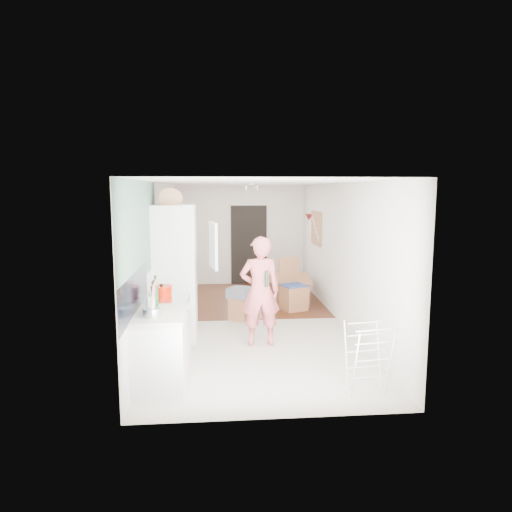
{
  "coord_description": "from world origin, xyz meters",
  "views": [
    {
      "loc": [
        -0.6,
        -7.95,
        2.37
      ],
      "look_at": [
        0.1,
        0.2,
        1.19
      ],
      "focal_mm": 32.0,
      "sensor_mm": 36.0,
      "label": 1
    }
  ],
  "objects": [
    {
      "name": "bottle_c",
      "position": [
        -1.38,
        -2.71,
        1.04
      ],
      "size": [
        0.11,
        0.11,
        0.24
      ],
      "primitive_type": "cylinder",
      "rotation": [
        0.0,
        0.0,
        -0.14
      ],
      "color": "beige",
      "rests_on": "worktop"
    },
    {
      "name": "steel_pan",
      "position": [
        -1.36,
        -2.74,
        0.97
      ],
      "size": [
        0.22,
        0.22,
        0.1
      ],
      "primitive_type": "cylinder",
      "rotation": [
        0.0,
        0.0,
        -0.08
      ],
      "color": "silver",
      "rests_on": "worktop"
    },
    {
      "name": "bread_bin",
      "position": [
        -1.31,
        -0.71,
        2.24
      ],
      "size": [
        0.38,
        0.36,
        0.19
      ],
      "primitive_type": null,
      "rotation": [
        0.0,
        0.0,
        0.06
      ],
      "color": "tan",
      "rests_on": "fridge_housing"
    },
    {
      "name": "pepper_mill_back",
      "position": [
        -1.43,
        -2.02,
        1.03
      ],
      "size": [
        0.07,
        0.07,
        0.22
      ],
      "primitive_type": "cylinder",
      "rotation": [
        0.0,
        0.0,
        0.17
      ],
      "color": "tan",
      "rests_on": "worktop"
    },
    {
      "name": "grey_drape",
      "position": [
        -0.18,
        0.29,
        0.5
      ],
      "size": [
        0.55,
        0.55,
        0.18
      ],
      "primitive_type": "cube",
      "rotation": [
        0.0,
        0.0,
        -0.52
      ],
      "color": "slate",
      "rests_on": "stool"
    },
    {
      "name": "pinboard_frame",
      "position": [
        1.57,
        1.9,
        1.55
      ],
      "size": [
        0.0,
        0.94,
        0.74
      ],
      "primitive_type": "cube",
      "color": "#B06C44",
      "rests_on": "room_shell"
    },
    {
      "name": "held_bottle",
      "position": [
        0.13,
        -1.28,
        1.06
      ],
      "size": [
        0.05,
        0.05,
        0.25
      ],
      "primitive_type": "cylinder",
      "color": "#143C1D",
      "rests_on": "person"
    },
    {
      "name": "wall_sconce",
      "position": [
        1.54,
        2.55,
        1.75
      ],
      "size": [
        0.18,
        0.18,
        0.16
      ],
      "primitive_type": "cone",
      "color": "maroon",
      "rests_on": "room_shell"
    },
    {
      "name": "worktop",
      "position": [
        -1.3,
        -2.55,
        0.89
      ],
      "size": [
        0.62,
        0.92,
        0.06
      ],
      "primitive_type": "cube",
      "color": "beige",
      "rests_on": "room_shell"
    },
    {
      "name": "dining_table",
      "position": [
        1.01,
        1.63,
        0.22
      ],
      "size": [
        0.83,
        1.31,
        0.44
      ],
      "primitive_type": "imported",
      "rotation": [
        0.0,
        0.0,
        1.46
      ],
      "color": "#B06C44",
      "rests_on": "floor"
    },
    {
      "name": "wood_floor_overlay",
      "position": [
        0.0,
        1.85,
        0.01
      ],
      "size": [
        3.2,
        3.3,
        0.01
      ],
      "primitive_type": "cube",
      "color": "#512D13",
      "rests_on": "room_shell"
    },
    {
      "name": "pinboard",
      "position": [
        1.58,
        1.9,
        1.55
      ],
      "size": [
        0.03,
        0.9,
        0.7
      ],
      "primitive_type": "cube",
      "color": "tan",
      "rests_on": "room_shell"
    },
    {
      "name": "person",
      "position": [
        0.04,
        -1.16,
        1.0
      ],
      "size": [
        0.75,
        0.51,
        1.99
      ],
      "primitive_type": "imported",
      "rotation": [
        0.0,
        0.0,
        3.19
      ],
      "color": "#DF6165",
      "rests_on": "floor"
    },
    {
      "name": "fridge_interior",
      "position": [
        -0.96,
        -0.78,
        1.55
      ],
      "size": [
        0.02,
        0.52,
        0.66
      ],
      "primitive_type": "cube",
      "color": "white",
      "rests_on": "room_shell"
    },
    {
      "name": "base_cabinet",
      "position": [
        -1.3,
        -2.55,
        0.43
      ],
      "size": [
        0.6,
        0.9,
        0.86
      ],
      "primitive_type": "cube",
      "color": "silver",
      "rests_on": "room_shell"
    },
    {
      "name": "tile_splashback",
      "position": [
        -1.59,
        -2.55,
        1.15
      ],
      "size": [
        0.02,
        1.9,
        0.5
      ],
      "primitive_type": "cube",
      "color": "black",
      "rests_on": "room_shell"
    },
    {
      "name": "chopping_boards",
      "position": [
        -1.35,
        -2.59,
        1.12
      ],
      "size": [
        0.09,
        0.29,
        0.4
      ],
      "primitive_type": null,
      "rotation": [
        0.0,
        0.0,
        0.17
      ],
      "color": "tan",
      "rests_on": "worktop"
    },
    {
      "name": "sage_wall_panel",
      "position": [
        -1.59,
        -2.0,
        1.85
      ],
      "size": [
        0.02,
        3.0,
        1.3
      ],
      "primitive_type": "cube",
      "color": "slate",
      "rests_on": "room_shell"
    },
    {
      "name": "pepper_mill_front",
      "position": [
        -1.41,
        -2.02,
        1.03
      ],
      "size": [
        0.07,
        0.07,
        0.22
      ],
      "primitive_type": "cylinder",
      "rotation": [
        0.0,
        0.0,
        0.21
      ],
      "color": "tan",
      "rests_on": "worktop"
    },
    {
      "name": "dining_chair",
      "position": [
        0.9,
        0.82,
        0.52
      ],
      "size": [
        0.56,
        0.56,
        1.05
      ],
      "primitive_type": null,
      "rotation": [
        0.0,
        0.0,
        0.35
      ],
      "color": "#B06C44",
      "rests_on": "floor"
    },
    {
      "name": "drying_rack",
      "position": [
        1.14,
        -2.96,
        0.41
      ],
      "size": [
        0.47,
        0.44,
        0.83
      ],
      "primitive_type": null,
      "rotation": [
        0.0,
        0.0,
        0.13
      ],
      "color": "silver",
      "rests_on": "floor"
    },
    {
      "name": "red_casserole",
      "position": [
        -1.36,
        -1.79,
        1.0
      ],
      "size": [
        0.34,
        0.34,
        0.17
      ],
      "primitive_type": "cylinder",
      "rotation": [
        0.0,
        0.0,
        -0.21
      ],
      "color": "#BB1400",
      "rests_on": "cooker_top"
    },
    {
      "name": "fridge_housing",
      "position": [
        -1.27,
        -0.78,
        1.07
      ],
      "size": [
        0.66,
        0.66,
        2.15
      ],
      "primitive_type": "cube",
      "color": "silver",
      "rests_on": "room_shell"
    },
    {
      "name": "bottle_b",
      "position": [
        -1.39,
        -2.19,
        1.08
      ],
      "size": [
        0.08,
        0.08,
        0.31
      ],
      "primitive_type": "cylinder",
      "rotation": [
        0.0,
        0.0,
        -0.14
      ],
      "color": "#143C1D",
      "rests_on": "worktop"
    },
    {
      "name": "room_shell",
      "position": [
        0.0,
        0.0,
        1.25
      ],
      "size": [
        3.2,
        7.0,
        2.5
      ],
      "primitive_type": null,
      "color": "silver",
      "rests_on": "ground"
    },
    {
      "name": "stool",
      "position": [
        -0.21,
        0.27,
        0.21
      ],
      "size": [
        0.41,
        0.41,
        0.41
      ],
      "primitive_type": null,
      "rotation": [
        0.0,
        0.0,
        -0.41
      ],
      "color": "#B06C44",
      "rests_on": "floor"
    },
    {
      "name": "range_cooker",
      "position": [
        -1.3,
        -1.8,
        0.44
      ],
      "size": [
        0.6,
        0.6,
        0.88
      ],
      "primitive_type": "cube",
      "color": "silver",
      "rests_on": "room_shell"
    },
    {
      "name": "doorway_recess",
      "position": [
        0.2,
        3.48,
        1.0
      ],
      "size": [
        0.9,
        0.04,
        2.0
      ],
      "primitive_type": "cube",
      "color": "black",
      "rests_on": "room_shell"
    },
    {
      "name": "floor",
      "position": [
        0.0,
        0.0,
        0.0
      ],
      "size": [
        3.2,
        7.0,
        0.01
      ],
      "primitive_type": "cube",
      "color": "beige",
      "rests_on": "ground"
    },
    {
      "name": "fridge_door",
      "position": [
        -0.66,
        -1.08,
        1.55
      ],
      "size": [
        0.14,
        0.56,
        0.7
      ],
      "primitive_type": "cube",
      "rotation": [
        0.0,
        0.0,
        -1.4
      ],
      "color": "silver",
      "rests_on": "room_shell"
    },
    {
      "name": "cooker_top",
      "position": [
        -1.3,
        -1.8,
        0.9
      ],
      "size": [
        0.6,
        0.6,
        0.04
      ],
      "primitive_type": "cube",
      "color": "silver",
      "rests_on": "room_shell"
    },
    {
      "name": "bottle_a",
      "position": [
        -1.35,
        -2.57,
        1.08
      ],
      "size": [
        0.09,
        0.09,
        0.32
      ],
      "primitive_type": "cylinder",
      "rotation": [
        0.0,
        0.0,
        -0.3
      ],
      "color": "#143C1D",
      "rests_on": "worktop"
    }
  ]
}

